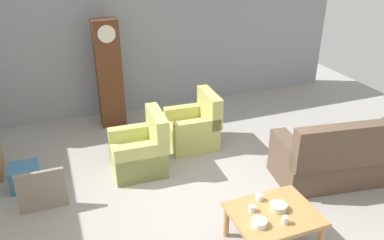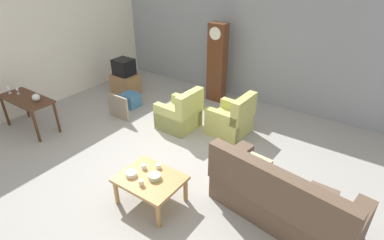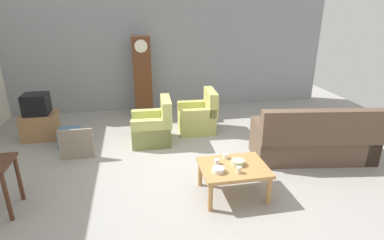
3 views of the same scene
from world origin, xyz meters
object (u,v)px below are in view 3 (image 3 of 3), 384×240
Objects in this scene: couch_floral at (313,141)px; bowl_shallow_green at (238,162)px; armchair_olive_far at (198,118)px; bowl_white_stacked at (218,170)px; tv_stand_cabinet at (40,126)px; framed_picture_leaning at (76,144)px; cup_white_porcelain at (226,156)px; cup_cream_tall at (239,170)px; tv_crt at (36,104)px; cup_blue_rimmed at (217,162)px; armchair_olive_near at (153,128)px; coffee_table_wood at (233,170)px; grandfather_clock at (143,77)px; storage_box_blue at (70,138)px.

bowl_shallow_green is (-1.70, -0.77, 0.15)m from couch_floral.
bowl_white_stacked is at bearing -96.17° from armchair_olive_far.
framed_picture_leaning reaches higher than tv_stand_cabinet.
armchair_olive_far is 5.37× the size of bowl_white_stacked.
cup_cream_tall is at bearing -82.91° from cup_white_porcelain.
armchair_olive_far is 1.35× the size of tv_stand_cabinet.
tv_crt reaches higher than cup_white_porcelain.
cup_cream_tall is (3.33, -2.93, -0.24)m from tv_crt.
couch_floral is 2.03m from cup_cream_tall.
cup_blue_rimmed reaches higher than bowl_white_stacked.
tv_stand_cabinet is (-2.32, 0.64, -0.03)m from armchair_olive_near.
armchair_olive_far is 3.38m from tv_crt.
couch_floral is 4.28m from framed_picture_leaning.
tv_stand_cabinet is 4.35m from bowl_shallow_green.
tv_stand_cabinet is (-3.35, 0.20, -0.03)m from armchair_olive_far.
armchair_olive_far is 2.68m from bowl_white_stacked.
bowl_white_stacked is (-2.03, -0.92, 0.15)m from couch_floral.
grandfather_clock is (-1.12, 3.81, 0.59)m from coffee_table_wood.
cup_cream_tall is (1.13, -4.00, -0.48)m from grandfather_clock.
coffee_table_wood is 0.22m from cup_cream_tall.
couch_floral is at bearing -17.98° from storage_box_blue.
cup_white_porcelain is at bearing -91.70° from armchair_olive_far.
armchair_olive_far is 11.95× the size of cup_blue_rimmed.
bowl_shallow_green is (2.50, -1.59, 0.22)m from framed_picture_leaning.
coffee_table_wood is at bearing -33.71° from framed_picture_leaning.
bowl_white_stacked is at bearing -43.04° from tv_crt.
cup_blue_rimmed is 0.45× the size of bowl_white_stacked.
cup_white_porcelain is (3.28, -2.48, -0.25)m from tv_crt.
grandfather_clock reaches higher than cup_blue_rimmed.
tv_stand_cabinet is 1.42× the size of tv_crt.
framed_picture_leaning is at bearing 141.12° from bowl_white_stacked.
framed_picture_leaning is 2.79m from bowl_white_stacked.
storage_box_blue is 2.10× the size of bowl_shallow_green.
tv_stand_cabinet reaches higher than coffee_table_wood.
armchair_olive_near is at bearing 108.50° from bowl_white_stacked.
cup_cream_tall is (0.01, -0.19, 0.11)m from coffee_table_wood.
armchair_olive_near is at bearing -15.36° from tv_stand_cabinet.
storage_box_blue is (0.66, -0.50, -0.59)m from tv_crt.
cup_cream_tall is (0.23, -0.31, 0.01)m from cup_blue_rimmed.
armchair_olive_near is at bearing 18.36° from framed_picture_leaning.
couch_floral is 2.40× the size of armchair_olive_near.
bowl_shallow_green reaches higher than storage_box_blue.
cup_blue_rimmed is at bearing -68.39° from armchair_olive_near.
coffee_table_wood is 10.94× the size of cup_cream_tall.
cup_white_porcelain is 0.44m from bowl_white_stacked.
armchair_olive_near is 2.35m from bowl_white_stacked.
coffee_table_wood is at bearing -26.58° from cup_blue_rimmed.
couch_floral is 1.87m from bowl_shallow_green.
armchair_olive_near is 11.22× the size of cup_white_porcelain.
armchair_olive_far reaches higher than cup_cream_tall.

